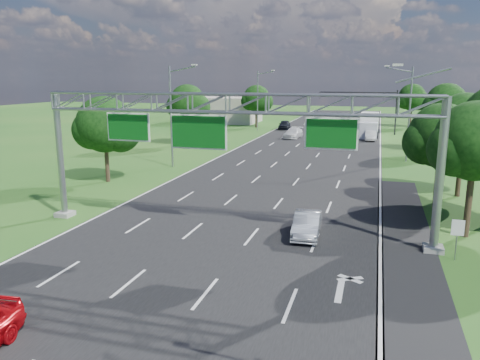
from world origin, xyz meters
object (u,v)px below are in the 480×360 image
at_px(traffic_signal, 373,102).
at_px(box_truck, 369,125).
at_px(regulatory_sign, 458,231).
at_px(sign_gantry, 229,114).
at_px(silver_sedan, 307,224).

distance_m(traffic_signal, box_truck, 4.42).
bearing_deg(traffic_signal, regulatory_sign, -84.80).
xyz_separation_m(sign_gantry, silver_sedan, (4.44, 0.62, -6.21)).
bearing_deg(traffic_signal, box_truck, -98.72).
bearing_deg(regulatory_sign, box_truck, 95.93).
bearing_deg(sign_gantry, regulatory_sign, -4.83).
relative_size(sign_gantry, box_truck, 2.55).
bearing_deg(box_truck, silver_sedan, -91.87).
relative_size(traffic_signal, silver_sedan, 2.95).
distance_m(traffic_signal, silver_sedan, 52.64).
xyz_separation_m(sign_gantry, box_truck, (6.74, 50.32, -5.22)).
distance_m(silver_sedan, box_truck, 49.77).
relative_size(traffic_signal, box_truck, 1.32).
bearing_deg(sign_gantry, silver_sedan, 7.95).
height_order(traffic_signal, box_truck, traffic_signal).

